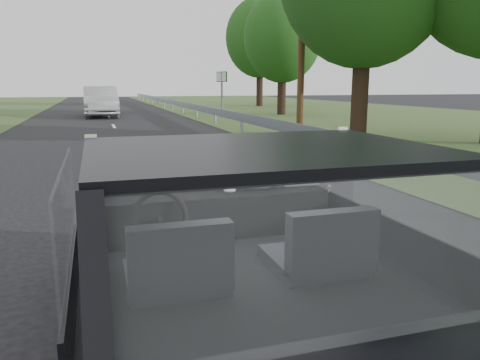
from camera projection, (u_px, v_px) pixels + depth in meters
subject_car at (237, 259)px, 2.74m from camera, size 1.80×4.00×1.45m
dashboard at (212, 212)px, 3.30m from camera, size 1.58×0.45×0.30m
driver_seat at (177, 259)px, 2.33m from camera, size 0.50×0.72×0.42m
passenger_seat at (323, 243)px, 2.56m from camera, size 0.50×0.72×0.42m
steering_wheel at (160, 218)px, 2.90m from camera, size 0.36×0.36×0.04m
cat at (258, 178)px, 3.30m from camera, size 0.58×0.20×0.26m
guardrail at (280, 126)px, 13.38m from camera, size 0.05×90.00×0.32m
other_car at (101, 101)px, 25.77m from camera, size 2.02×5.03×1.65m
highway_sign at (222, 93)px, 27.58m from camera, size 0.46×0.96×2.49m
utility_pole at (302, 27)px, 16.02m from camera, size 0.31×0.31×7.36m
tree_0 at (364, 6)px, 14.15m from camera, size 6.42×6.42×8.13m
tree_2 at (282, 56)px, 26.84m from camera, size 5.33×5.33×6.74m
tree_3 at (260, 54)px, 37.76m from camera, size 6.02×6.02×8.37m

